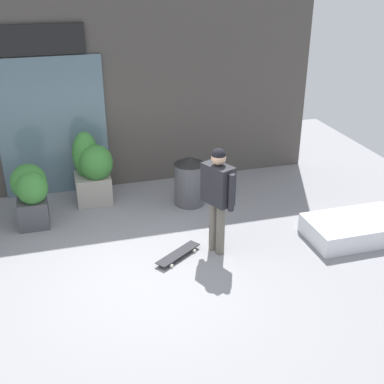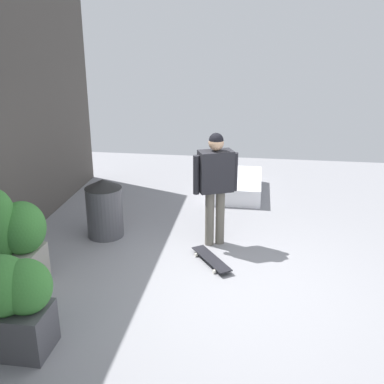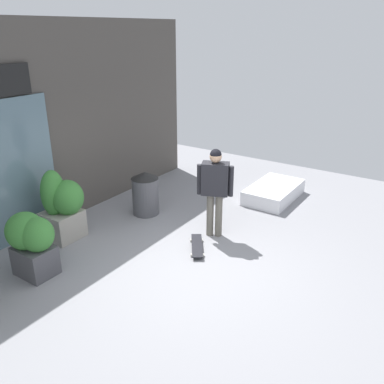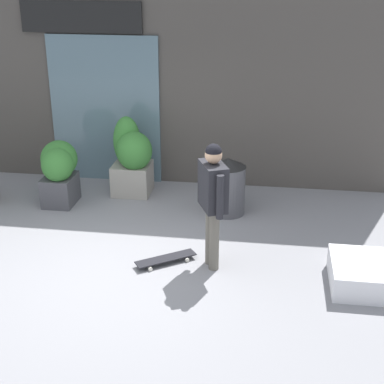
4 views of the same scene
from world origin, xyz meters
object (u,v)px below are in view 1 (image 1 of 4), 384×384
(planter_box_left, at_px, (31,192))
(trash_bin, at_px, (190,180))
(skateboarder, at_px, (218,190))
(skateboard, at_px, (178,254))
(planter_box_right, at_px, (92,170))

(planter_box_left, bearing_deg, trash_bin, 0.01)
(skateboarder, bearing_deg, skateboard, -21.93)
(planter_box_right, bearing_deg, trash_bin, -18.65)
(skateboard, bearing_deg, planter_box_right, -100.96)
(trash_bin, bearing_deg, planter_box_right, 161.35)
(planter_box_right, bearing_deg, skateboarder, -54.43)
(skateboarder, relative_size, trash_bin, 1.84)
(skateboarder, relative_size, planter_box_right, 1.26)
(skateboarder, distance_m, planter_box_right, 2.78)
(skateboarder, relative_size, skateboard, 2.14)
(skateboard, distance_m, planter_box_left, 2.71)
(planter_box_left, relative_size, planter_box_right, 0.78)
(skateboarder, height_order, planter_box_right, skateboarder)
(planter_box_right, bearing_deg, planter_box_left, -152.20)
(planter_box_right, height_order, trash_bin, planter_box_right)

